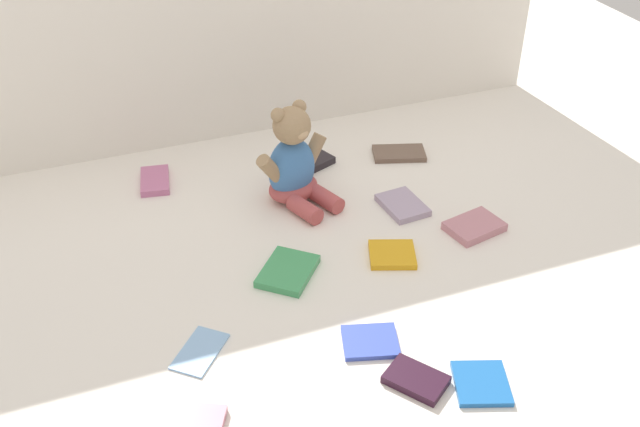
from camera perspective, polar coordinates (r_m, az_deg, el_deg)
ground_plane at (r=1.68m, az=-1.41°, el=-1.03°), size 3.20×3.20×0.00m
teddy_bear at (r=1.73m, az=-2.02°, el=3.69°), size 0.20×0.20×0.24m
book_case_0 at (r=1.75m, az=6.33°, el=0.64°), size 0.10×0.12×0.02m
book_case_1 at (r=1.95m, az=6.06°, el=4.60°), size 0.15×0.11×0.01m
book_case_2 at (r=1.59m, az=5.55°, el=-3.15°), size 0.12×0.12×0.01m
book_case_3 at (r=1.89m, az=-0.98°, el=3.80°), size 0.15×0.11×0.02m
book_case_4 at (r=1.40m, az=3.87°, el=-9.75°), size 0.12×0.11×0.01m
book_case_5 at (r=1.40m, az=-9.19°, el=-10.31°), size 0.13×0.13×0.01m
book_case_6 at (r=1.54m, az=-2.48°, el=-4.43°), size 0.16×0.16×0.02m
book_case_7 at (r=1.33m, az=7.36°, el=-12.49°), size 0.12×0.12×0.02m
book_case_8 at (r=1.87m, az=-12.52°, el=2.47°), size 0.09×0.13×0.02m
book_case_10 at (r=1.70m, az=11.72°, el=-0.99°), size 0.14×0.11×0.02m
book_case_11 at (r=1.35m, az=12.23°, el=-12.58°), size 0.12×0.12×0.01m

